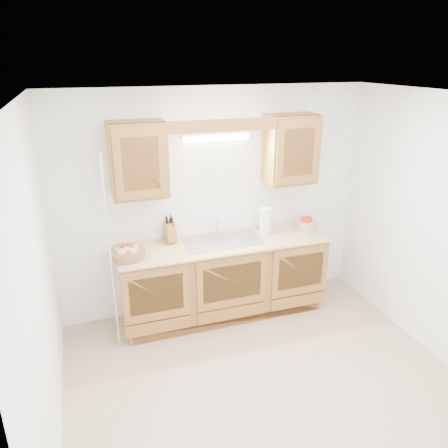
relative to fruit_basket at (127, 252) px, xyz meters
name	(u,v)px	position (x,y,z in m)	size (l,w,h in m)	color
room	(269,257)	(1.03, -1.12, 0.30)	(3.52, 3.50, 2.50)	#C1AB8B
base_cabinets	(223,279)	(1.03, 0.08, -0.51)	(2.20, 0.60, 0.86)	#A06D2E
countertop	(223,243)	(1.03, 0.06, -0.07)	(2.30, 0.63, 0.04)	tan
upper_cabinet_left	(138,160)	(0.20, 0.21, 0.88)	(0.55, 0.33, 0.75)	#A06D2E
upper_cabinet_right	(291,149)	(1.86, 0.21, 0.88)	(0.55, 0.33, 0.75)	#A06D2E
valance	(223,125)	(1.03, 0.07, 1.19)	(2.20, 0.05, 0.12)	#A06D2E
fluorescent_fixture	(216,136)	(1.03, 0.29, 1.05)	(0.76, 0.08, 0.08)	white
sink	(223,247)	(1.03, 0.08, -0.12)	(0.84, 0.46, 0.36)	#9E9EA3
wire_shelf_pole	(111,258)	(-0.17, -0.19, 0.05)	(0.03, 0.03, 2.00)	silver
outlet_plate	(291,202)	(1.98, 0.37, 0.20)	(0.08, 0.01, 0.12)	white
fruit_basket	(127,252)	(0.00, 0.00, 0.00)	(0.37, 0.37, 0.11)	brown
knife_block	(170,232)	(0.49, 0.24, 0.06)	(0.14, 0.19, 0.31)	#A06D2E
orange_canister	(169,229)	(0.49, 0.31, 0.07)	(0.10, 0.10, 0.24)	orange
soap_bottle	(169,230)	(0.49, 0.31, 0.06)	(0.09, 0.10, 0.21)	blue
sponge	(260,227)	(1.57, 0.32, -0.04)	(0.11, 0.08, 0.02)	#CC333F
paper_towel	(265,220)	(1.57, 0.17, 0.09)	(0.16, 0.16, 0.34)	silver
apple_bowl	(305,223)	(2.06, 0.13, 0.01)	(0.33, 0.33, 0.15)	silver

